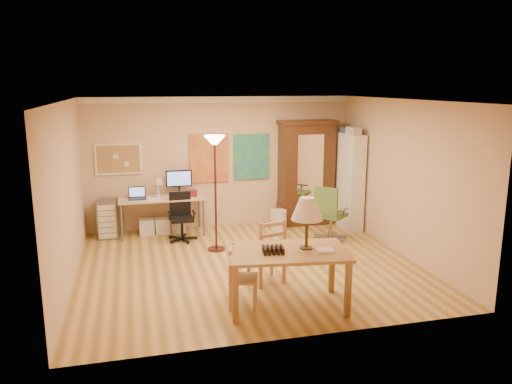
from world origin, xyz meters
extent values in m
plane|color=olive|center=(0.00, 0.00, 0.00)|extent=(5.50, 5.50, 0.00)
cube|color=white|center=(0.00, 2.46, 2.64)|extent=(5.50, 0.08, 0.12)
cube|color=#A67B4E|center=(-2.05, 2.47, 1.50)|extent=(0.90, 0.04, 0.62)
cube|color=gold|center=(-0.25, 2.47, 1.45)|extent=(0.80, 0.04, 1.00)
cube|color=teal|center=(0.65, 2.47, 1.45)|extent=(0.75, 0.04, 0.95)
cube|color=olive|center=(0.15, -1.66, 0.77)|extent=(1.70, 1.16, 0.04)
cube|color=olive|center=(-0.62, -1.96, 0.38)|extent=(0.08, 0.08, 0.75)
cube|color=olive|center=(0.81, -2.15, 0.38)|extent=(0.08, 0.08, 0.75)
cube|color=olive|center=(-0.51, -1.16, 0.38)|extent=(0.08, 0.08, 0.75)
cube|color=olive|center=(0.91, -1.35, 0.38)|extent=(0.08, 0.08, 0.75)
cylinder|color=#312310|center=(0.42, -1.64, 0.80)|extent=(0.17, 0.17, 0.02)
cylinder|color=#312310|center=(0.42, -1.64, 1.01)|extent=(0.04, 0.04, 0.42)
cone|color=beige|center=(0.42, -1.64, 1.35)|extent=(0.42, 0.42, 0.30)
cube|color=silver|center=(0.61, -1.82, 0.81)|extent=(0.23, 0.19, 0.03)
cube|color=black|center=(-0.06, -1.70, 0.84)|extent=(0.32, 0.27, 0.08)
cube|color=tan|center=(0.10, -0.76, 0.48)|extent=(0.56, 0.55, 0.04)
cube|color=tan|center=(0.25, -0.53, 0.23)|extent=(0.05, 0.05, 0.46)
cube|color=tan|center=(-0.14, -0.62, 0.23)|extent=(0.05, 0.05, 0.46)
cube|color=tan|center=(0.34, -0.90, 0.23)|extent=(0.05, 0.05, 0.46)
cube|color=tan|center=(-0.05, -0.99, 0.23)|extent=(0.05, 0.05, 0.46)
cube|color=tan|center=(0.34, -0.90, 0.74)|extent=(0.05, 0.05, 0.53)
cube|color=tan|center=(-0.05, -0.99, 0.74)|extent=(0.05, 0.05, 0.53)
cube|color=tan|center=(0.15, -0.95, 0.80)|extent=(0.40, 0.13, 0.05)
cube|color=tan|center=(-0.42, -1.51, 0.40)|extent=(0.47, 0.48, 0.04)
cube|color=tan|center=(-0.31, -1.71, 0.19)|extent=(0.04, 0.04, 0.38)
cube|color=tan|center=(-0.22, -1.39, 0.19)|extent=(0.04, 0.04, 0.38)
cube|color=tan|center=(-0.62, -1.62, 0.19)|extent=(0.04, 0.04, 0.38)
cube|color=tan|center=(-0.52, -1.30, 0.19)|extent=(0.04, 0.04, 0.38)
cube|color=tan|center=(-0.62, -1.62, 0.62)|extent=(0.04, 0.04, 0.44)
cube|color=tan|center=(-0.52, -1.30, 0.62)|extent=(0.04, 0.04, 0.44)
cube|color=tan|center=(-0.57, -1.46, 0.66)|extent=(0.12, 0.33, 0.04)
cylinder|color=#41201A|center=(-0.38, 0.90, 0.02)|extent=(0.31, 0.31, 0.03)
cylinder|color=#41201A|center=(-0.38, 0.90, 1.00)|extent=(0.04, 0.04, 1.95)
cone|color=#FFE0A5|center=(-0.38, 0.90, 2.00)|extent=(0.38, 0.38, 0.16)
cube|color=tan|center=(-1.26, 2.12, 0.74)|extent=(1.66, 0.73, 0.03)
cylinder|color=slate|center=(-2.04, 1.81, 0.36)|extent=(0.04, 0.04, 0.73)
cylinder|color=slate|center=(-0.48, 1.81, 0.36)|extent=(0.04, 0.04, 0.73)
cylinder|color=slate|center=(-2.04, 2.43, 0.36)|extent=(0.04, 0.04, 0.73)
cylinder|color=slate|center=(-0.48, 2.43, 0.36)|extent=(0.04, 0.04, 0.73)
cube|color=black|center=(-1.73, 2.07, 0.77)|extent=(0.33, 0.23, 0.02)
cube|color=black|center=(-1.73, 2.23, 0.88)|extent=(0.33, 0.06, 0.22)
cube|color=black|center=(-0.90, 2.28, 1.09)|extent=(0.52, 0.04, 0.33)
cone|color=beige|center=(-1.31, 2.22, 1.07)|extent=(0.21, 0.21, 0.12)
cube|color=silver|center=(-1.42, 1.96, 0.76)|extent=(0.26, 0.33, 0.01)
cube|color=maroon|center=(-0.69, 2.07, 0.82)|extent=(0.23, 0.17, 0.12)
cube|color=white|center=(-1.57, 2.17, 0.16)|extent=(0.29, 0.25, 0.31)
cube|color=white|center=(-1.26, 2.17, 0.16)|extent=(0.29, 0.25, 0.31)
cube|color=silver|center=(-0.95, 2.17, 0.16)|extent=(0.29, 0.25, 0.31)
cylinder|color=black|center=(-0.93, 1.60, 0.22)|extent=(0.05, 0.05, 0.36)
cube|color=black|center=(-0.93, 1.60, 0.43)|extent=(0.44, 0.42, 0.06)
cube|color=black|center=(-0.93, 1.80, 0.70)|extent=(0.41, 0.05, 0.46)
cube|color=black|center=(-1.16, 1.60, 0.55)|extent=(0.04, 0.27, 0.03)
cube|color=black|center=(-0.70, 1.61, 0.55)|extent=(0.04, 0.27, 0.03)
cylinder|color=slate|center=(1.86, 0.97, 0.26)|extent=(0.06, 0.06, 0.41)
cube|color=#486E31|center=(1.86, 0.97, 0.49)|extent=(0.68, 0.68, 0.07)
cube|color=#486E31|center=(1.69, 0.83, 0.80)|extent=(0.34, 0.40, 0.53)
cube|color=slate|center=(2.03, 0.76, 0.64)|extent=(0.26, 0.23, 0.03)
cube|color=slate|center=(1.69, 1.18, 0.64)|extent=(0.26, 0.23, 0.03)
cube|color=slate|center=(-2.32, 2.19, 0.37)|extent=(0.37, 0.43, 0.75)
cube|color=silver|center=(-2.32, 1.97, 0.37)|extent=(0.32, 0.02, 0.64)
cube|color=#34220E|center=(1.79, 2.24, 1.07)|extent=(1.12, 0.51, 2.14)
cube|color=#34220E|center=(1.79, 2.24, 0.22)|extent=(1.16, 0.55, 0.43)
cube|color=white|center=(1.79, 1.98, 1.27)|extent=(0.56, 0.01, 1.32)
cube|color=#34220E|center=(1.79, 2.24, 2.17)|extent=(1.20, 0.57, 0.08)
cube|color=white|center=(2.55, 1.66, 0.98)|extent=(0.29, 0.79, 1.96)
cube|color=#993333|center=(2.51, 1.52, 0.47)|extent=(0.18, 0.39, 0.24)
cube|color=#334C99|center=(2.51, 1.86, 1.63)|extent=(0.18, 0.28, 0.20)
cylinder|color=silver|center=(1.08, 1.86, 0.21)|extent=(0.33, 0.33, 0.41)
camera|label=1|loc=(-1.78, -7.64, 2.95)|focal=35.00mm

